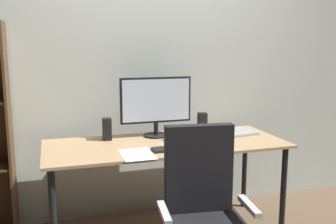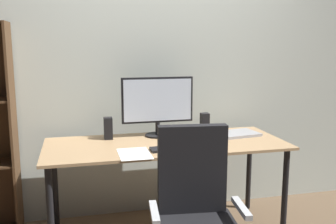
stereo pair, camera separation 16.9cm
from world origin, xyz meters
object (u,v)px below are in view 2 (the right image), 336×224
at_px(keyboard, 171,149).
at_px(laptop, 238,134).
at_px(monitor, 158,103).
at_px(coffee_mug, 178,134).
at_px(mouse, 204,146).
at_px(speaker_left, 108,128).
at_px(speaker_right, 205,123).
at_px(desk, 166,152).

distance_m(keyboard, laptop, 0.69).
bearing_deg(monitor, coffee_mug, -58.67).
xyz_separation_m(keyboard, coffee_mug, (0.11, 0.23, 0.04)).
relative_size(mouse, speaker_left, 0.56).
distance_m(keyboard, speaker_right, 0.57).
xyz_separation_m(monitor, speaker_right, (0.39, -0.01, -0.18)).
bearing_deg(keyboard, coffee_mug, 62.03).
bearing_deg(desk, speaker_left, 152.61).
xyz_separation_m(keyboard, speaker_right, (0.39, 0.41, 0.08)).
bearing_deg(keyboard, mouse, -4.57).
relative_size(desk, keyboard, 6.14).
xyz_separation_m(mouse, laptop, (0.39, 0.30, -0.01)).
relative_size(mouse, coffee_mug, 0.92).
xyz_separation_m(coffee_mug, speaker_right, (0.28, 0.18, 0.03)).
bearing_deg(laptop, desk, -179.47).
height_order(monitor, speaker_left, monitor).
distance_m(desk, laptop, 0.63).
xyz_separation_m(mouse, coffee_mug, (-0.13, 0.24, 0.04)).
bearing_deg(coffee_mug, desk, -163.01).
relative_size(mouse, speaker_right, 0.56).
bearing_deg(monitor, mouse, -60.43).
distance_m(coffee_mug, speaker_left, 0.54).
height_order(keyboard, speaker_right, speaker_right).
distance_m(keyboard, coffee_mug, 0.26).
height_order(monitor, coffee_mug, monitor).
xyz_separation_m(desk, speaker_right, (0.38, 0.21, 0.16)).
bearing_deg(monitor, desk, -85.61).
bearing_deg(laptop, keyboard, -163.08).
xyz_separation_m(desk, laptop, (0.62, 0.10, 0.09)).
distance_m(mouse, speaker_left, 0.76).
xyz_separation_m(monitor, laptop, (0.63, -0.12, -0.26)).
bearing_deg(mouse, monitor, 116.92).
distance_m(monitor, keyboard, 0.49).
xyz_separation_m(keyboard, speaker_left, (-0.40, 0.41, 0.08)).
distance_m(desk, monitor, 0.41).
height_order(coffee_mug, speaker_left, speaker_left).
bearing_deg(monitor, speaker_right, -1.14).
xyz_separation_m(monitor, coffee_mug, (0.12, -0.19, -0.22)).
height_order(keyboard, mouse, mouse).
bearing_deg(speaker_left, desk, -27.39).
distance_m(desk, speaker_left, 0.49).
distance_m(speaker_left, speaker_right, 0.78).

